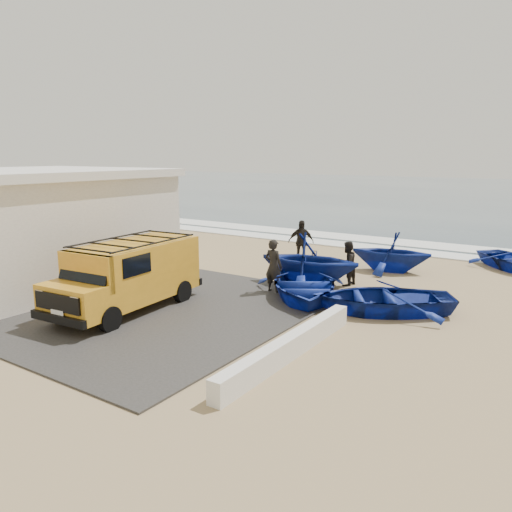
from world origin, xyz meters
The scene contains 15 objects.
ground centered at (0.00, 0.00, 0.00)m, with size 160.00×160.00×0.00m, color tan.
slab centered at (-2.00, -2.00, 0.03)m, with size 12.00×10.00×0.05m, color #3A3835.
ocean centered at (0.00, 56.00, 0.00)m, with size 180.00×88.00×0.01m, color #385166.
surf_line centered at (0.00, 12.00, 0.03)m, with size 180.00×1.60×0.06m, color white.
surf_wash centered at (0.00, 14.50, 0.02)m, with size 180.00×2.20×0.04m, color white.
building centered at (-7.50, -2.00, 2.16)m, with size 8.40×9.40×4.30m.
parapet centered at (5.00, -3.00, 0.28)m, with size 0.35×6.00×0.55m, color silver.
van centered at (-1.14, -2.51, 1.20)m, with size 2.44×5.35×2.23m.
boat_near_left centered at (2.83, 1.69, 0.47)m, with size 3.21×4.49×0.93m, color navy.
boat_near_right centered at (5.60, 1.73, 0.45)m, with size 3.10×4.34×0.90m, color navy.
boat_mid_left centered at (2.15, 3.36, 1.00)m, with size 3.27×3.78×1.99m, color navy.
boat_far_left centered at (3.98, 7.32, 0.85)m, with size 2.79×3.23×1.70m, color navy.
fisherman_front centered at (1.59, 1.74, 0.97)m, with size 0.71×0.46×1.94m, color black.
fisherman_middle centered at (3.36, 4.16, 0.84)m, with size 0.82×0.64×1.69m, color black.
fisherman_back centered at (0.02, 6.66, 0.98)m, with size 1.15×0.48×1.97m, color black.
Camera 1 is at (10.66, -12.98, 4.86)m, focal length 35.00 mm.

